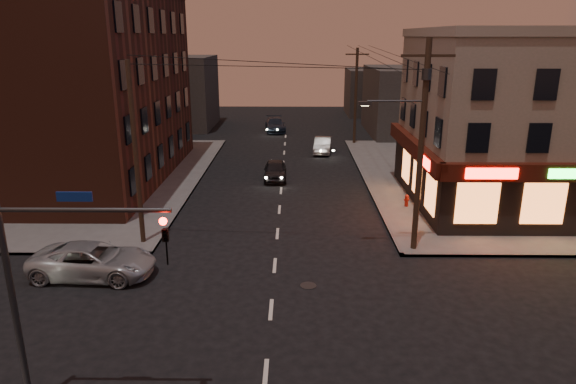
{
  "coord_description": "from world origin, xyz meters",
  "views": [
    {
      "loc": [
        0.86,
        -17.71,
        10.18
      ],
      "look_at": [
        0.6,
        5.2,
        3.2
      ],
      "focal_mm": 32.0,
      "sensor_mm": 36.0,
      "label": 1
    }
  ],
  "objects_px": {
    "sedan_far": "(275,125)",
    "sedan_mid": "(323,145)",
    "sedan_near": "(275,170)",
    "fire_hydrant": "(407,200)",
    "suv_cross": "(93,261)"
  },
  "relations": [
    {
      "from": "sedan_near",
      "to": "sedan_mid",
      "type": "height_order",
      "value": "sedan_mid"
    },
    {
      "from": "sedan_mid",
      "to": "fire_hydrant",
      "type": "xyz_separation_m",
      "value": [
        4.3,
        -15.77,
        -0.14
      ]
    },
    {
      "from": "suv_cross",
      "to": "fire_hydrant",
      "type": "distance_m",
      "value": 18.36
    },
    {
      "from": "sedan_near",
      "to": "fire_hydrant",
      "type": "distance_m",
      "value": 10.67
    },
    {
      "from": "fire_hydrant",
      "to": "sedan_far",
      "type": "bearing_deg",
      "value": 108.67
    },
    {
      "from": "sedan_near",
      "to": "sedan_far",
      "type": "bearing_deg",
      "value": 90.89
    },
    {
      "from": "sedan_mid",
      "to": "suv_cross",
      "type": "bearing_deg",
      "value": -107.8
    },
    {
      "from": "suv_cross",
      "to": "fire_hydrant",
      "type": "height_order",
      "value": "suv_cross"
    },
    {
      "from": "sedan_near",
      "to": "sedan_far",
      "type": "xyz_separation_m",
      "value": [
        -0.7,
        19.94,
        0.05
      ]
    },
    {
      "from": "suv_cross",
      "to": "sedan_far",
      "type": "relative_size",
      "value": 1.05
    },
    {
      "from": "suv_cross",
      "to": "sedan_mid",
      "type": "distance_m",
      "value": 27.7
    },
    {
      "from": "sedan_far",
      "to": "sedan_mid",
      "type": "bearing_deg",
      "value": -72.3
    },
    {
      "from": "sedan_near",
      "to": "sedan_mid",
      "type": "distance_m",
      "value": 9.91
    },
    {
      "from": "sedan_mid",
      "to": "sedan_near",
      "type": "bearing_deg",
      "value": -107.26
    },
    {
      "from": "fire_hydrant",
      "to": "suv_cross",
      "type": "bearing_deg",
      "value": -148.95
    }
  ]
}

